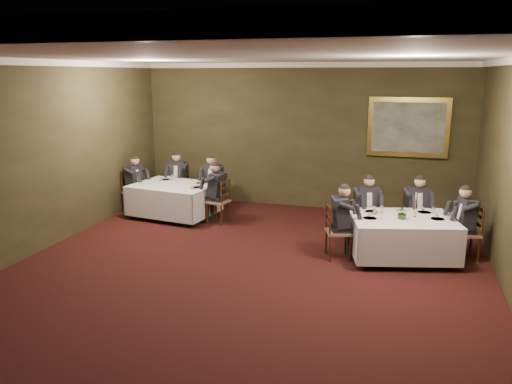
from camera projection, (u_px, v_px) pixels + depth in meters
The scene contains 28 objects.
ground at pixel (236, 284), 7.88m from camera, with size 10.00×10.00×0.00m, color black.
ceiling at pixel (234, 55), 7.07m from camera, with size 8.00×10.00×0.10m, color silver.
back_wall at pixel (301, 136), 12.14m from camera, with size 8.00×0.10×3.50m, color #2E2A17.
left_wall at pixel (15, 163), 8.58m from camera, with size 0.10×10.00×3.50m, color #2E2A17.
crown_molding at pixel (234, 60), 7.08m from camera, with size 8.00×10.00×0.12m.
table_main at pixel (402, 235), 8.89m from camera, with size 2.08×1.77×0.67m.
table_second at pixel (174, 198), 11.52m from camera, with size 2.01×1.64×0.67m.
chair_main_backleft at pixel (365, 228), 9.84m from camera, with size 0.58×0.57×1.00m.
diner_main_backleft at pixel (366, 217), 9.77m from camera, with size 0.57×0.61×1.35m.
chair_main_backright at pixel (414, 228), 9.80m from camera, with size 0.57×0.55×1.00m.
diner_main_backright at pixel (415, 217), 9.74m from camera, with size 0.55×0.60×1.35m.
chair_main_endleft at pixel (337, 243), 8.97m from camera, with size 0.54×0.55×1.00m.
diner_main_endleft at pixel (338, 230), 8.91m from camera, with size 0.58×0.53×1.35m.
chair_main_endright at pixel (465, 244), 8.88m from camera, with size 0.51×0.53×1.00m.
diner_main_endright at pixel (466, 232), 8.83m from camera, with size 0.56×0.51×1.35m.
chair_sec_backleft at pixel (179, 194), 12.59m from camera, with size 0.45×0.43×1.00m.
diner_sec_backleft at pixel (178, 185), 12.53m from camera, with size 0.43×0.49×1.35m.
chair_sec_backright at pixel (213, 198), 12.19m from camera, with size 0.47×0.46×1.00m.
diner_sec_backright at pixel (213, 189), 12.13m from camera, with size 0.45×0.51×1.35m.
chair_sec_endright at pixel (219, 210), 11.08m from camera, with size 0.49×0.50×1.00m.
diner_sec_endright at pixel (218, 200), 11.04m from camera, with size 0.54×0.47×1.35m.
chair_sec_endleft at pixel (134, 199), 12.02m from camera, with size 0.46×0.48×1.00m.
diner_sec_endleft at pixel (134, 190), 11.97m from camera, with size 0.51×0.45×1.35m.
centerpiece at pixel (403, 212), 8.69m from camera, with size 0.24×0.21×0.26m, color #2D5926.
candlestick at pixel (415, 208), 8.81m from camera, with size 0.07×0.07×0.46m.
place_setting_table_main at pixel (375, 210), 9.20m from camera, with size 0.33×0.31×0.14m.
place_setting_table_second at pixel (168, 178), 11.99m from camera, with size 0.33×0.31×0.14m.
painting at pixel (408, 127), 11.32m from camera, with size 1.79×0.09×1.35m.
Camera 1 is at (2.39, -6.93, 3.25)m, focal length 35.00 mm.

